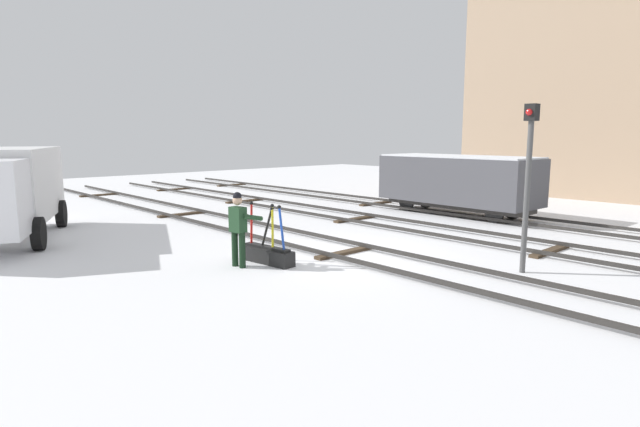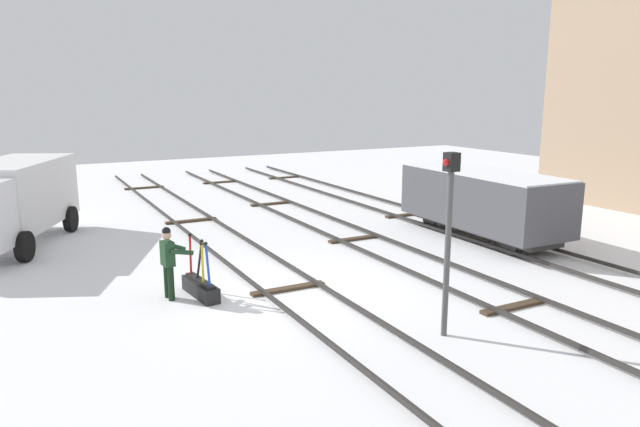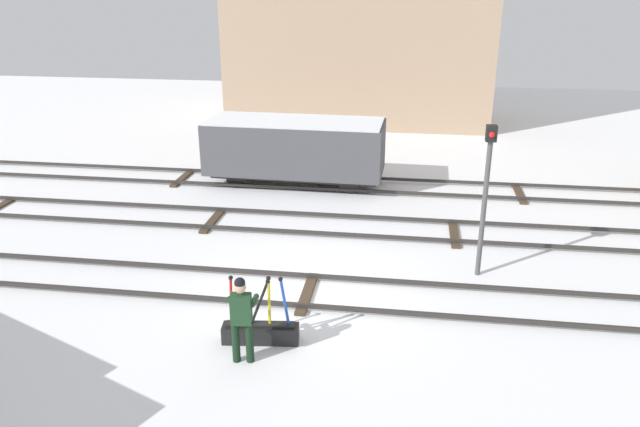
# 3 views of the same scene
# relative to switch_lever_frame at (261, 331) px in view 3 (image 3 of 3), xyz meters

# --- Properties ---
(ground_plane) EXTENTS (60.00, 60.00, 0.00)m
(ground_plane) POSITION_rel_switch_lever_frame_xyz_m (0.59, 2.04, -0.25)
(ground_plane) COLOR white
(track_main_line) EXTENTS (44.00, 1.94, 0.18)m
(track_main_line) POSITION_rel_switch_lever_frame_xyz_m (0.59, 2.04, -0.14)
(track_main_line) COLOR #2D2B28
(track_main_line) RESTS_ON ground_plane
(track_siding_near) EXTENTS (44.00, 1.94, 0.18)m
(track_siding_near) POSITION_rel_switch_lever_frame_xyz_m (0.59, 6.12, -0.14)
(track_siding_near) COLOR #2D2B28
(track_siding_near) RESTS_ON ground_plane
(track_siding_far) EXTENTS (44.00, 1.94, 0.18)m
(track_siding_far) POSITION_rel_switch_lever_frame_xyz_m (0.59, 9.95, -0.14)
(track_siding_far) COLOR #2D2B28
(track_siding_far) RESTS_ON ground_plane
(switch_lever_frame) EXTENTS (1.55, 0.53, 1.45)m
(switch_lever_frame) POSITION_rel_switch_lever_frame_xyz_m (0.00, 0.00, 0.00)
(switch_lever_frame) COLOR black
(switch_lever_frame) RESTS_ON ground_plane
(rail_worker) EXTENTS (0.59, 0.72, 1.76)m
(rail_worker) POSITION_rel_switch_lever_frame_xyz_m (-0.17, -0.68, 0.74)
(rail_worker) COLOR black
(rail_worker) RESTS_ON ground_plane
(signal_post) EXTENTS (0.24, 0.32, 3.70)m
(signal_post) POSITION_rel_switch_lever_frame_xyz_m (4.54, 3.68, 2.03)
(signal_post) COLOR #4C4C4C
(signal_post) RESTS_ON ground_plane
(apartment_building) EXTENTS (12.81, 5.83, 10.85)m
(apartment_building) POSITION_rel_switch_lever_frame_xyz_m (0.09, 21.08, 5.18)
(apartment_building) COLOR tan
(apartment_building) RESTS_ON ground_plane
(freight_car_back_track) EXTENTS (6.08, 2.44, 2.28)m
(freight_car_back_track) POSITION_rel_switch_lever_frame_xyz_m (-1.14, 9.95, 1.07)
(freight_car_back_track) COLOR #2D2B28
(freight_car_back_track) RESTS_ON ground_plane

